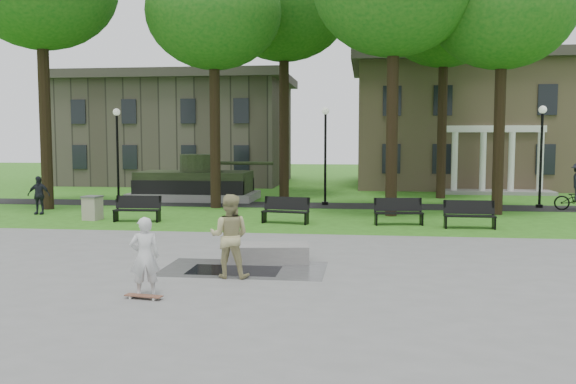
% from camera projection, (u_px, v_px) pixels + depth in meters
% --- Properties ---
extents(ground, '(120.00, 120.00, 0.00)m').
position_uv_depth(ground, '(280.00, 251.00, 17.54)').
color(ground, '#2E6317').
rests_on(ground, ground).
extents(plaza, '(22.00, 16.00, 0.02)m').
position_uv_depth(plaza, '(247.00, 294.00, 12.59)').
color(plaza, gray).
rests_on(plaza, ground).
extents(footpath, '(44.00, 2.60, 0.01)m').
position_uv_depth(footpath, '(314.00, 205.00, 29.40)').
color(footpath, black).
rests_on(footpath, ground).
extents(building_right, '(17.00, 12.00, 8.60)m').
position_uv_depth(building_right, '(477.00, 122.00, 41.61)').
color(building_right, '#9E8460').
rests_on(building_right, ground).
extents(building_left, '(15.00, 10.00, 7.20)m').
position_uv_depth(building_left, '(182.00, 134.00, 44.78)').
color(building_left, '#4C443D').
rests_on(building_left, ground).
extents(tree_1, '(6.20, 6.20, 11.63)m').
position_uv_depth(tree_1, '(214.00, 12.00, 27.69)').
color(tree_1, black).
rests_on(tree_1, ground).
extents(tree_3, '(6.00, 6.00, 11.19)m').
position_uv_depth(tree_3, '(503.00, 8.00, 25.18)').
color(tree_3, black).
rests_on(tree_3, ground).
extents(tree_4, '(7.20, 7.20, 13.50)m').
position_uv_depth(tree_4, '(284.00, 5.00, 32.69)').
color(tree_4, black).
rests_on(tree_4, ground).
extents(tree_5, '(6.40, 6.40, 12.44)m').
position_uv_depth(tree_5, '(444.00, 16.00, 32.19)').
color(tree_5, black).
rests_on(tree_5, ground).
extents(lamp_left, '(0.36, 0.36, 4.73)m').
position_uv_depth(lamp_left, '(117.00, 147.00, 30.69)').
color(lamp_left, black).
rests_on(lamp_left, ground).
extents(lamp_mid, '(0.36, 0.36, 4.73)m').
position_uv_depth(lamp_mid, '(325.00, 147.00, 29.39)').
color(lamp_mid, black).
rests_on(lamp_mid, ground).
extents(lamp_right, '(0.36, 0.36, 4.73)m').
position_uv_depth(lamp_right, '(541.00, 148.00, 28.14)').
color(lamp_right, black).
rests_on(lamp_right, ground).
extents(tank_monument, '(7.45, 3.40, 2.40)m').
position_uv_depth(tank_monument, '(195.00, 184.00, 32.10)').
color(tank_monument, gray).
rests_on(tank_monument, ground).
extents(puddle, '(2.20, 1.20, 0.00)m').
position_uv_depth(puddle, '(234.00, 270.00, 14.80)').
color(puddle, black).
rests_on(puddle, plaza).
extents(concrete_block, '(2.32, 1.31, 0.45)m').
position_uv_depth(concrete_block, '(266.00, 253.00, 15.87)').
color(concrete_block, gray).
rests_on(concrete_block, plaza).
extents(skateboard, '(0.80, 0.32, 0.07)m').
position_uv_depth(skateboard, '(144.00, 297.00, 12.16)').
color(skateboard, brown).
rests_on(skateboard, plaza).
extents(skateboarder, '(0.70, 0.59, 1.63)m').
position_uv_depth(skateboarder, '(145.00, 257.00, 12.31)').
color(skateboarder, silver).
rests_on(skateboarder, plaza).
extents(friend_watching, '(0.95, 0.75, 1.93)m').
position_uv_depth(friend_watching, '(229.00, 236.00, 13.99)').
color(friend_watching, tan).
rests_on(friend_watching, plaza).
extents(pedestrian_walker, '(0.99, 0.48, 1.64)m').
position_uv_depth(pedestrian_walker, '(39.00, 195.00, 25.92)').
color(pedestrian_walker, black).
rests_on(pedestrian_walker, ground).
extents(park_bench_0, '(1.82, 0.59, 1.00)m').
position_uv_depth(park_bench_0, '(138.00, 208.00, 23.67)').
color(park_bench_0, black).
rests_on(park_bench_0, ground).
extents(park_bench_1, '(1.85, 0.85, 1.00)m').
position_uv_depth(park_bench_1, '(285.00, 210.00, 23.17)').
color(park_bench_1, black).
rests_on(park_bench_1, ground).
extents(park_bench_2, '(1.84, 0.74, 1.00)m').
position_uv_depth(park_bench_2, '(399.00, 211.00, 22.76)').
color(park_bench_2, black).
rests_on(park_bench_2, ground).
extents(park_bench_3, '(1.81, 0.55, 1.00)m').
position_uv_depth(park_bench_3, '(469.00, 214.00, 21.87)').
color(park_bench_3, black).
rests_on(park_bench_3, ground).
extents(trash_bin, '(0.76, 0.76, 0.96)m').
position_uv_depth(trash_bin, '(93.00, 208.00, 24.13)').
color(trash_bin, '#AEA08F').
rests_on(trash_bin, ground).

